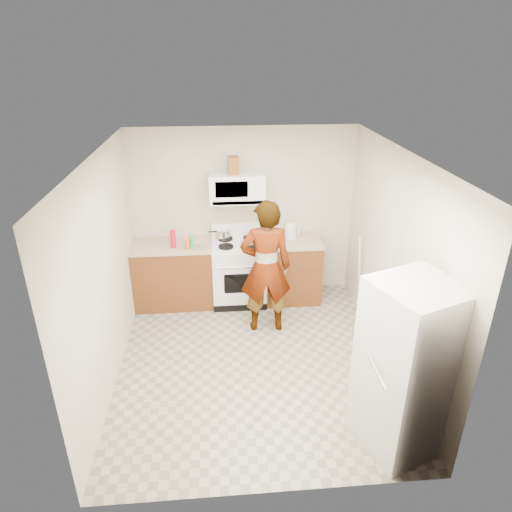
{
  "coord_description": "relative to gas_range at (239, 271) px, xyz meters",
  "views": [
    {
      "loc": [
        -0.37,
        -4.47,
        3.49
      ],
      "look_at": [
        0.07,
        0.55,
        1.15
      ],
      "focal_mm": 32.0,
      "sensor_mm": 36.0,
      "label": 1
    }
  ],
  "objects": [
    {
      "name": "counter_left",
      "position": [
        -0.94,
        0.01,
        0.43
      ],
      "size": [
        1.14,
        0.64,
        0.03
      ],
      "primitive_type": "cube",
      "color": "tan",
      "rests_on": "cabinet_left"
    },
    {
      "name": "saucepan",
      "position": [
        -0.21,
        0.17,
        0.52
      ],
      "size": [
        0.23,
        0.23,
        0.11
      ],
      "primitive_type": "cylinder",
      "rotation": [
        0.0,
        0.0,
        0.21
      ],
      "color": "silver",
      "rests_on": "gas_range"
    },
    {
      "name": "cabinet_left",
      "position": [
        -0.94,
        0.01,
        -0.04
      ],
      "size": [
        1.12,
        0.62,
        0.9
      ],
      "primitive_type": "cube",
      "color": "brown",
      "rests_on": "floor"
    },
    {
      "name": "right_wall",
      "position": [
        1.69,
        -1.48,
        0.76
      ],
      "size": [
        0.02,
        3.6,
        2.5
      ],
      "primitive_type": "cube",
      "color": "beige",
      "rests_on": "floor"
    },
    {
      "name": "jug",
      "position": [
        -0.04,
        0.08,
        1.53
      ],
      "size": [
        0.15,
        0.15,
        0.24
      ],
      "primitive_type": "cube",
      "rotation": [
        0.0,
        0.0,
        0.09
      ],
      "color": "brown",
      "rests_on": "microwave"
    },
    {
      "name": "microwave",
      "position": [
        0.0,
        0.13,
        1.21
      ],
      "size": [
        0.76,
        0.38,
        0.4
      ],
      "primitive_type": "cube",
      "color": "white",
      "rests_on": "back_wall"
    },
    {
      "name": "bottle_green_cap",
      "position": [
        -0.65,
        -0.16,
        0.54
      ],
      "size": [
        0.06,
        0.06,
        0.19
      ],
      "primitive_type": "cylinder",
      "rotation": [
        0.0,
        0.0,
        -0.04
      ],
      "color": "green",
      "rests_on": "counter_left"
    },
    {
      "name": "gas_range",
      "position": [
        0.0,
        0.0,
        0.0
      ],
      "size": [
        0.76,
        0.65,
        1.13
      ],
      "color": "white",
      "rests_on": "floor"
    },
    {
      "name": "kettle",
      "position": [
        0.76,
        0.1,
        0.55
      ],
      "size": [
        0.22,
        0.22,
        0.2
      ],
      "primitive_type": "cylinder",
      "rotation": [
        0.0,
        0.0,
        0.41
      ],
      "color": "white",
      "rests_on": "counter_right"
    },
    {
      "name": "tray",
      "position": [
        0.17,
        -0.09,
        0.47
      ],
      "size": [
        0.27,
        0.2,
        0.05
      ],
      "primitive_type": "cube",
      "rotation": [
        0.0,
        0.0,
        0.16
      ],
      "color": "silver",
      "rests_on": "gas_range"
    },
    {
      "name": "floor",
      "position": [
        0.1,
        -1.48,
        -0.49
      ],
      "size": [
        3.6,
        3.6,
        0.0
      ],
      "primitive_type": "plane",
      "color": "gray",
      "rests_on": "ground"
    },
    {
      "name": "person",
      "position": [
        0.31,
        -0.77,
        0.42
      ],
      "size": [
        0.67,
        0.45,
        1.8
      ],
      "primitive_type": "imported",
      "rotation": [
        0.0,
        0.0,
        3.12
      ],
      "color": "tan",
      "rests_on": "floor"
    },
    {
      "name": "counter_right",
      "position": [
        0.78,
        0.01,
        0.43
      ],
      "size": [
        0.82,
        0.64,
        0.03
      ],
      "primitive_type": "cube",
      "color": "tan",
      "rests_on": "cabinet_right"
    },
    {
      "name": "pot_lid",
      "position": [
        -0.55,
        -0.13,
        0.46
      ],
      "size": [
        0.3,
        0.3,
        0.01
      ],
      "primitive_type": "cylinder",
      "rotation": [
        0.0,
        0.0,
        0.31
      ],
      "color": "silver",
      "rests_on": "counter_left"
    },
    {
      "name": "fridge",
      "position": [
        1.37,
        -2.8,
        0.36
      ],
      "size": [
        0.9,
        0.9,
        1.7
      ],
      "primitive_type": "cube",
      "rotation": [
        0.0,
        0.0,
        0.36
      ],
      "color": "beige",
      "rests_on": "floor"
    },
    {
      "name": "bottle_hot_sauce",
      "position": [
        -0.7,
        -0.19,
        0.54
      ],
      "size": [
        0.07,
        0.07,
        0.17
      ],
      "primitive_type": "cylinder",
      "rotation": [
        0.0,
        0.0,
        -0.3
      ],
      "color": "#FF571C",
      "rests_on": "counter_left"
    },
    {
      "name": "bottle_spray",
      "position": [
        -0.9,
        -0.1,
        0.58
      ],
      "size": [
        0.09,
        0.09,
        0.26
      ],
      "primitive_type": "cylinder",
      "rotation": [
        0.0,
        0.0,
        -0.23
      ],
      "color": "red",
      "rests_on": "counter_left"
    },
    {
      "name": "back_wall",
      "position": [
        0.1,
        0.31,
        0.76
      ],
      "size": [
        3.2,
        0.02,
        2.5
      ],
      "primitive_type": "cube",
      "color": "beige",
      "rests_on": "floor"
    },
    {
      "name": "broom",
      "position": [
        1.65,
        -0.47,
        0.12
      ],
      "size": [
        0.19,
        0.2,
        1.19
      ],
      "primitive_type": "cylinder",
      "rotation": [
        0.14,
        -0.14,
        0.04
      ],
      "color": "white",
      "rests_on": "floor"
    },
    {
      "name": "cabinet_right",
      "position": [
        0.78,
        0.01,
        -0.04
      ],
      "size": [
        0.8,
        0.62,
        0.9
      ],
      "primitive_type": "cube",
      "color": "brown",
      "rests_on": "floor"
    }
  ]
}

